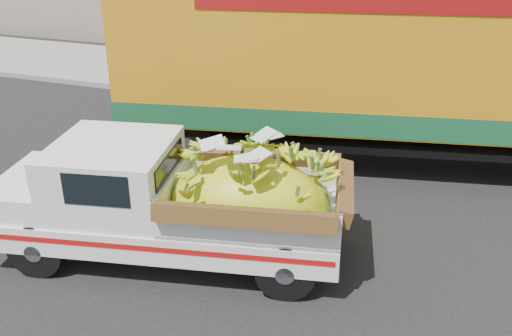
% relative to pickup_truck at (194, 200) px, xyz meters
% --- Properties ---
extents(ground, '(100.00, 100.00, 0.00)m').
position_rel_pickup_truck_xyz_m(ground, '(1.30, -0.87, -0.94)').
color(ground, black).
rests_on(ground, ground).
extents(curb, '(60.00, 0.25, 0.15)m').
position_rel_pickup_truck_xyz_m(curb, '(1.30, 7.04, -0.86)').
color(curb, gray).
rests_on(curb, ground).
extents(sidewalk, '(60.00, 4.00, 0.14)m').
position_rel_pickup_truck_xyz_m(sidewalk, '(1.30, 9.14, -0.87)').
color(sidewalk, gray).
rests_on(sidewalk, ground).
extents(pickup_truck, '(5.23, 2.77, 1.74)m').
position_rel_pickup_truck_xyz_m(pickup_truck, '(0.00, 0.00, 0.00)').
color(pickup_truck, black).
rests_on(pickup_truck, ground).
extents(semi_trailer, '(12.09, 4.83, 3.80)m').
position_rel_pickup_truck_xyz_m(semi_trailer, '(2.80, 4.59, 1.19)').
color(semi_trailer, black).
rests_on(semi_trailer, ground).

